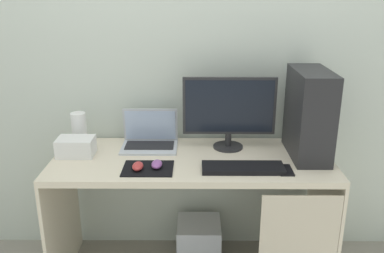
# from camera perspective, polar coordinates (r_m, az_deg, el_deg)

# --- Properties ---
(wall_back) EXTENTS (4.00, 0.05, 2.60)m
(wall_back) POSITION_cam_1_polar(r_m,az_deg,el_deg) (2.47, 0.11, 10.66)
(wall_back) COLOR beige
(wall_back) RESTS_ON ground_plane
(desk) EXTENTS (1.53, 0.61, 0.76)m
(desk) POSITION_cam_1_polar(r_m,az_deg,el_deg) (2.34, 0.49, -7.74)
(desk) COLOR beige
(desk) RESTS_ON ground_plane
(pc_tower) EXTENTS (0.19, 0.41, 0.48)m
(pc_tower) POSITION_cam_1_polar(r_m,az_deg,el_deg) (2.33, 15.81, 1.69)
(pc_tower) COLOR #232326
(pc_tower) RESTS_ON desk
(monitor) EXTENTS (0.52, 0.17, 0.42)m
(monitor) POSITION_cam_1_polar(r_m,az_deg,el_deg) (2.35, 5.14, 2.16)
(monitor) COLOR #232326
(monitor) RESTS_ON desk
(laptop) EXTENTS (0.32, 0.22, 0.22)m
(laptop) POSITION_cam_1_polar(r_m,az_deg,el_deg) (2.43, -5.83, -1.78)
(laptop) COLOR #B7BCC6
(laptop) RESTS_ON desk
(speaker) EXTENTS (0.09, 0.09, 0.20)m
(speaker) POSITION_cam_1_polar(r_m,az_deg,el_deg) (2.52, -15.26, -0.34)
(speaker) COLOR white
(speaker) RESTS_ON desk
(projector) EXTENTS (0.20, 0.14, 0.10)m
(projector) POSITION_cam_1_polar(r_m,az_deg,el_deg) (2.39, -15.68, -2.69)
(projector) COLOR white
(projector) RESTS_ON desk
(keyboard) EXTENTS (0.42, 0.14, 0.02)m
(keyboard) POSITION_cam_1_polar(r_m,az_deg,el_deg) (2.15, 7.02, -5.66)
(keyboard) COLOR black
(keyboard) RESTS_ON desk
(mousepad) EXTENTS (0.26, 0.20, 0.00)m
(mousepad) POSITION_cam_1_polar(r_m,az_deg,el_deg) (2.16, -6.07, -5.76)
(mousepad) COLOR black
(mousepad) RESTS_ON desk
(mouse_left) EXTENTS (0.06, 0.10, 0.03)m
(mouse_left) POSITION_cam_1_polar(r_m,az_deg,el_deg) (2.16, -4.87, -5.19)
(mouse_left) COLOR #8C4C99
(mouse_left) RESTS_ON mousepad
(mouse_right) EXTENTS (0.06, 0.10, 0.03)m
(mouse_right) POSITION_cam_1_polar(r_m,az_deg,el_deg) (2.14, -7.47, -5.43)
(mouse_right) COLOR #B23333
(mouse_right) RESTS_ON mousepad
(cell_phone) EXTENTS (0.07, 0.13, 0.01)m
(cell_phone) POSITION_cam_1_polar(r_m,az_deg,el_deg) (2.18, 12.71, -5.87)
(cell_phone) COLOR black
(cell_phone) RESTS_ON desk
(subwoofer) EXTENTS (0.27, 0.27, 0.27)m
(subwoofer) POSITION_cam_1_polar(r_m,az_deg,el_deg) (2.69, 0.94, -15.53)
(subwoofer) COLOR #B7BCC6
(subwoofer) RESTS_ON ground_plane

